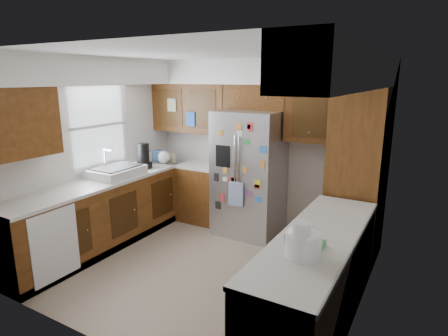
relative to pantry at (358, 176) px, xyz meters
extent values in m
plane|color=gray|center=(-1.50, -1.15, -1.07)|extent=(3.60, 3.60, 0.00)
cube|color=silver|center=(-1.50, 0.45, 0.18)|extent=(3.60, 0.04, 2.50)
cube|color=silver|center=(-3.30, -1.15, 0.18)|extent=(0.04, 3.20, 2.50)
cube|color=silver|center=(0.30, -1.15, 0.18)|extent=(0.04, 3.20, 2.50)
cube|color=silver|center=(-1.50, -2.75, 0.18)|extent=(3.60, 0.04, 2.50)
cube|color=white|center=(-1.50, -1.15, 1.43)|extent=(3.60, 3.20, 0.02)
cube|color=white|center=(-1.50, 0.26, 1.25)|extent=(3.60, 0.38, 0.35)
cube|color=white|center=(-3.11, -1.15, 1.25)|extent=(0.38, 3.20, 0.35)
cube|color=white|center=(0.11, -1.15, 1.25)|extent=(0.38, 3.20, 0.35)
cube|color=#46250D|center=(-2.63, 0.28, 0.70)|extent=(1.33, 0.34, 0.75)
cube|color=#46250D|center=(-0.36, 0.28, 0.70)|extent=(1.33, 0.34, 0.75)
cube|color=#46250D|center=(-3.13, -2.30, 0.70)|extent=(0.34, 0.85, 0.75)
cube|color=white|center=(-3.29, -1.05, 0.53)|extent=(0.02, 0.90, 1.05)
cube|color=white|center=(-3.25, -1.05, 0.53)|extent=(0.01, 1.02, 1.15)
cube|color=blue|center=(-2.54, 0.09, 0.55)|extent=(0.16, 0.02, 0.22)
cube|color=beige|center=(-2.88, 0.09, 0.75)|extent=(0.16, 0.02, 0.20)
cube|color=#46250D|center=(-3.00, -1.45, -0.64)|extent=(0.60, 2.60, 0.88)
cube|color=#46250D|center=(-2.33, 0.15, -0.64)|extent=(0.75, 0.60, 0.88)
cube|color=white|center=(-3.00, -1.45, -0.17)|extent=(0.63, 2.60, 0.04)
cube|color=white|center=(-2.33, 0.15, -0.17)|extent=(0.75, 0.60, 0.04)
cube|color=black|center=(-3.00, -1.45, -1.02)|extent=(0.60, 2.60, 0.10)
cube|color=white|center=(-2.69, -2.30, -0.61)|extent=(0.01, 0.58, 0.80)
cube|color=#46250D|center=(0.00, -1.62, -0.64)|extent=(0.60, 2.25, 0.88)
cube|color=white|center=(0.00, -1.62, -0.17)|extent=(0.63, 2.25, 0.04)
cube|color=black|center=(0.00, -1.62, -1.02)|extent=(0.60, 2.25, 0.10)
cube|color=#46250D|center=(0.00, 0.00, 0.00)|extent=(0.60, 0.90, 2.15)
cube|color=#ACACB1|center=(-1.50, 0.05, -0.17)|extent=(0.90, 0.75, 1.80)
cylinder|color=silver|center=(-1.53, -0.34, -0.02)|extent=(0.02, 0.02, 0.90)
cylinder|color=silver|center=(-1.47, -0.34, -0.02)|extent=(0.02, 0.02, 0.90)
cube|color=black|center=(-1.72, -0.33, 0.12)|extent=(0.22, 0.01, 0.30)
cube|color=silver|center=(-1.50, -0.35, -0.38)|extent=(0.22, 0.01, 0.34)
cube|color=black|center=(-1.80, -0.33, -0.59)|extent=(0.09, 0.00, 0.11)
cube|color=black|center=(-1.55, -0.33, -0.19)|extent=(0.07, 0.00, 0.06)
cube|color=#8C4C99|center=(-1.34, -0.33, 0.55)|extent=(0.06, 0.00, 0.06)
cube|color=orange|center=(-1.75, -0.33, 0.45)|extent=(0.06, 0.00, 0.08)
cube|color=red|center=(-1.73, -0.33, -0.46)|extent=(0.06, 0.00, 0.11)
cube|color=orange|center=(-1.48, -0.33, 0.55)|extent=(0.09, 0.00, 0.08)
cube|color=blue|center=(-1.18, -0.33, -0.41)|extent=(0.09, 0.00, 0.07)
cube|color=red|center=(-1.59, -0.33, -0.21)|extent=(0.08, 0.00, 0.10)
cube|color=red|center=(-1.31, -0.33, 0.55)|extent=(0.08, 0.00, 0.12)
cube|color=orange|center=(-1.13, -0.33, 0.08)|extent=(0.06, 0.00, 0.11)
cube|color=white|center=(-1.69, -0.33, -0.20)|extent=(0.07, 0.00, 0.06)
cube|color=red|center=(-1.20, -0.33, -0.23)|extent=(0.07, 0.00, 0.06)
cube|color=yellow|center=(-1.19, -0.33, -0.19)|extent=(0.08, 0.00, 0.11)
cube|color=green|center=(-1.36, -0.33, 0.35)|extent=(0.09, 0.00, 0.06)
cube|color=black|center=(-1.83, -0.33, -0.18)|extent=(0.07, 0.00, 0.11)
cube|color=white|center=(-1.46, -0.33, 0.45)|extent=(0.08, 0.00, 0.08)
cube|color=orange|center=(-1.68, -0.33, -0.06)|extent=(0.07, 0.00, 0.10)
cube|color=orange|center=(-1.38, -0.33, -0.03)|extent=(0.07, 0.00, 0.08)
cube|color=#8C4C99|center=(-1.31, -0.33, -0.35)|extent=(0.09, 0.00, 0.09)
cube|color=blue|center=(-1.12, -0.33, 0.28)|extent=(0.09, 0.00, 0.09)
cube|color=#46250D|center=(-1.50, 0.28, 0.90)|extent=(0.96, 0.34, 0.35)
sphere|color=#1D3AAC|center=(-1.64, 0.29, 1.23)|extent=(0.31, 0.31, 0.31)
cylinder|color=black|center=(-1.31, 0.22, 1.15)|extent=(0.25, 0.25, 0.14)
ellipsoid|color=#333338|center=(-1.31, 0.22, 1.22)|extent=(0.23, 0.23, 0.10)
cube|color=white|center=(-3.00, -1.05, -0.09)|extent=(0.52, 0.70, 0.12)
cube|color=black|center=(-3.00, -1.05, -0.03)|extent=(0.44, 0.60, 0.02)
cylinder|color=silver|center=(-3.20, -1.05, 0.07)|extent=(0.02, 0.02, 0.30)
cylinder|color=silver|center=(-3.14, -1.05, 0.20)|extent=(0.16, 0.02, 0.02)
cube|color=yellow|center=(-2.80, -1.29, -0.13)|extent=(0.10, 0.18, 0.04)
cube|color=black|center=(-2.96, -0.52, -0.10)|extent=(0.18, 0.14, 0.10)
cylinder|color=black|center=(-2.96, -0.52, 0.09)|extent=(0.16, 0.16, 0.28)
cylinder|color=#ACACB1|center=(-3.08, -0.31, -0.05)|extent=(0.14, 0.14, 0.20)
sphere|color=white|center=(-2.92, -0.11, -0.05)|extent=(0.20, 0.20, 0.20)
cube|color=#3F72B2|center=(-3.11, -0.03, -0.06)|extent=(0.14, 0.10, 0.18)
cube|color=#BFB28C|center=(-2.87, 0.02, -0.08)|extent=(0.10, 0.08, 0.14)
cylinder|color=white|center=(-3.03, -0.66, -0.10)|extent=(0.08, 0.08, 0.11)
cylinder|color=white|center=(0.00, -2.08, -0.06)|extent=(0.27, 0.27, 0.18)
ellipsoid|color=white|center=(0.00, -2.08, 0.03)|extent=(0.27, 0.27, 0.12)
cube|color=black|center=(-0.13, -2.08, -0.05)|extent=(0.04, 0.06, 0.04)
cylinder|color=white|center=(0.01, -2.15, 0.00)|extent=(0.14, 0.14, 0.30)
camera|label=1|loc=(0.78, -4.65, 1.17)|focal=30.00mm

